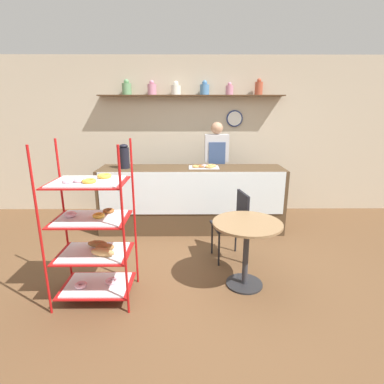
{
  "coord_description": "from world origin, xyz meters",
  "views": [
    {
      "loc": [
        -0.02,
        -3.15,
        1.84
      ],
      "look_at": [
        0.0,
        0.44,
        0.83
      ],
      "focal_mm": 28.0,
      "sensor_mm": 36.0,
      "label": 1
    }
  ],
  "objects_px": {
    "person_worker": "(216,167)",
    "donut_tray_counter": "(205,167)",
    "coffee_carafe": "(124,157)",
    "cafe_table": "(247,238)",
    "cafe_chair": "(235,219)",
    "pastry_rack": "(93,234)"
  },
  "relations": [
    {
      "from": "person_worker",
      "to": "donut_tray_counter",
      "type": "height_order",
      "value": "person_worker"
    },
    {
      "from": "coffee_carafe",
      "to": "donut_tray_counter",
      "type": "distance_m",
      "value": 1.2
    },
    {
      "from": "cafe_table",
      "to": "coffee_carafe",
      "type": "distance_m",
      "value": 2.28
    },
    {
      "from": "person_worker",
      "to": "cafe_table",
      "type": "height_order",
      "value": "person_worker"
    },
    {
      "from": "cafe_chair",
      "to": "coffee_carafe",
      "type": "xyz_separation_m",
      "value": [
        -1.53,
        0.94,
        0.63
      ]
    },
    {
      "from": "cafe_chair",
      "to": "cafe_table",
      "type": "bearing_deg",
      "value": -7.96
    },
    {
      "from": "cafe_table",
      "to": "donut_tray_counter",
      "type": "distance_m",
      "value": 1.67
    },
    {
      "from": "cafe_chair",
      "to": "coffee_carafe",
      "type": "distance_m",
      "value": 1.9
    },
    {
      "from": "cafe_table",
      "to": "pastry_rack",
      "type": "bearing_deg",
      "value": -172.68
    },
    {
      "from": "coffee_carafe",
      "to": "donut_tray_counter",
      "type": "height_order",
      "value": "coffee_carafe"
    },
    {
      "from": "coffee_carafe",
      "to": "pastry_rack",
      "type": "bearing_deg",
      "value": -88.58
    },
    {
      "from": "pastry_rack",
      "to": "cafe_table",
      "type": "bearing_deg",
      "value": 7.32
    },
    {
      "from": "pastry_rack",
      "to": "coffee_carafe",
      "type": "height_order",
      "value": "pastry_rack"
    },
    {
      "from": "person_worker",
      "to": "coffee_carafe",
      "type": "distance_m",
      "value": 1.51
    },
    {
      "from": "cafe_table",
      "to": "cafe_chair",
      "type": "distance_m",
      "value": 0.61
    },
    {
      "from": "person_worker",
      "to": "cafe_table",
      "type": "xyz_separation_m",
      "value": [
        0.15,
        -2.05,
        -0.35
      ]
    },
    {
      "from": "donut_tray_counter",
      "to": "person_worker",
      "type": "bearing_deg",
      "value": 66.43
    },
    {
      "from": "cafe_table",
      "to": "cafe_chair",
      "type": "relative_size",
      "value": 0.84
    },
    {
      "from": "cafe_chair",
      "to": "pastry_rack",
      "type": "bearing_deg",
      "value": -72.08
    },
    {
      "from": "pastry_rack",
      "to": "cafe_table",
      "type": "distance_m",
      "value": 1.53
    },
    {
      "from": "person_worker",
      "to": "donut_tray_counter",
      "type": "bearing_deg",
      "value": -113.57
    },
    {
      "from": "pastry_rack",
      "to": "donut_tray_counter",
      "type": "distance_m",
      "value": 2.13
    }
  ]
}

